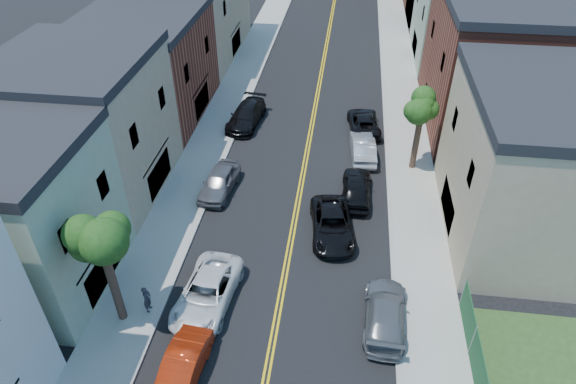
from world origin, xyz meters
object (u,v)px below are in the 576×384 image
(red_sedan, at_px, (181,369))
(grey_car_right, at_px, (385,313))
(black_suv_lane, at_px, (332,224))
(silver_car_right, at_px, (363,147))
(pedestrian_left, at_px, (147,299))
(black_car_left, at_px, (246,115))
(grey_car_left, at_px, (219,182))
(black_car_right, at_px, (357,187))
(dark_car_right_far, at_px, (364,122))
(white_pickup, at_px, (207,293))

(red_sedan, distance_m, grey_car_right, 10.31)
(red_sedan, relative_size, black_suv_lane, 0.83)
(silver_car_right, relative_size, black_suv_lane, 0.88)
(red_sedan, bearing_deg, silver_car_right, 73.51)
(red_sedan, xyz_separation_m, pedestrian_left, (-2.90, 3.62, 0.22))
(silver_car_right, height_order, black_suv_lane, silver_car_right)
(black_car_left, relative_size, grey_car_right, 1.09)
(grey_car_right, bearing_deg, pedestrian_left, 6.63)
(grey_car_right, xyz_separation_m, black_suv_lane, (-3.06, 6.52, 0.01))
(grey_car_left, xyz_separation_m, black_car_right, (9.35, 0.51, 0.02))
(black_suv_lane, bearing_deg, black_car_right, 62.51)
(red_sedan, bearing_deg, dark_car_right_far, 76.81)
(white_pickup, relative_size, black_car_right, 1.16)
(red_sedan, relative_size, black_car_right, 0.92)
(grey_car_right, bearing_deg, grey_car_left, -39.43)
(silver_car_right, bearing_deg, black_suv_lane, 73.76)
(grey_car_right, height_order, black_suv_lane, black_suv_lane)
(black_car_left, relative_size, black_car_right, 1.15)
(white_pickup, relative_size, grey_car_right, 1.09)
(silver_car_right, relative_size, pedestrian_left, 2.96)
(white_pickup, height_order, black_car_right, black_car_right)
(white_pickup, relative_size, pedestrian_left, 3.47)
(red_sedan, xyz_separation_m, silver_car_right, (8.04, 20.15, 0.05))
(grey_car_left, distance_m, dark_car_right_far, 13.88)
(white_pickup, distance_m, pedestrian_left, 3.06)
(dark_car_right_far, bearing_deg, red_sedan, 64.79)
(grey_car_left, bearing_deg, white_pickup, -74.33)
(grey_car_left, xyz_separation_m, grey_car_right, (11.00, -9.96, -0.06))
(white_pickup, relative_size, silver_car_right, 1.17)
(dark_car_right_far, bearing_deg, black_car_left, -5.18)
(grey_car_right, distance_m, black_suv_lane, 7.20)
(grey_car_left, height_order, black_car_right, black_car_right)
(red_sedan, distance_m, white_pickup, 4.59)
(black_car_left, distance_m, grey_car_right, 22.42)
(black_car_right, distance_m, silver_car_right, 5.25)
(black_suv_lane, bearing_deg, silver_car_right, 71.16)
(black_suv_lane, xyz_separation_m, pedestrian_left, (-9.14, -7.35, 0.21))
(black_suv_lane, bearing_deg, black_car_left, 113.62)
(black_car_left, bearing_deg, silver_car_right, -14.57)
(black_car_right, bearing_deg, grey_car_left, 4.04)
(grey_car_left, xyz_separation_m, dark_car_right_far, (9.79, 9.85, -0.09))
(grey_car_left, xyz_separation_m, pedestrian_left, (-1.20, -10.79, 0.15))
(grey_car_left, relative_size, pedestrian_left, 2.92)
(black_car_left, xyz_separation_m, black_suv_lane, (7.94, -13.01, -0.06))
(grey_car_left, relative_size, silver_car_right, 0.99)
(grey_car_right, distance_m, black_car_right, 10.59)
(grey_car_right, height_order, black_car_right, black_car_right)
(black_suv_lane, bearing_deg, grey_car_left, 148.81)
(black_car_right, bearing_deg, silver_car_right, -93.24)
(black_car_left, xyz_separation_m, silver_car_right, (9.74, -3.83, -0.02))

